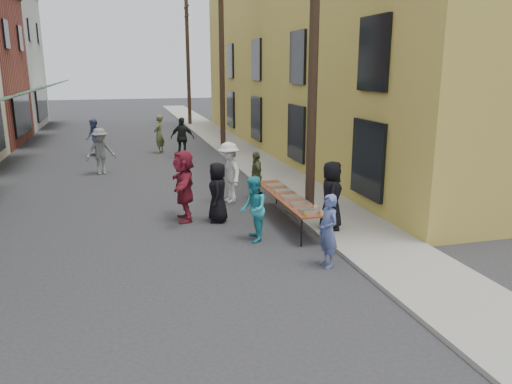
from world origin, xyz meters
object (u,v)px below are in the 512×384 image
utility_pole_near (314,53)px  catering_tray_sausage (310,211)px  guest_front_a (218,192)px  serving_table (288,197)px  guest_front_c (253,209)px  utility_pole_far (188,62)px  server (331,195)px  utility_pole_mid (222,60)px

utility_pole_near → catering_tray_sausage: (-0.75, -1.93, -3.71)m
guest_front_a → serving_table: bearing=81.9°
utility_pole_near → serving_table: size_ratio=2.25×
guest_front_a → guest_front_c: 1.86m
utility_pole_far → server: utility_pole_far is taller
serving_table → server: (0.80, -1.08, 0.27)m
utility_pole_near → utility_pole_mid: size_ratio=1.00×
catering_tray_sausage → utility_pole_near: bearing=68.7°
catering_tray_sausage → guest_front_c: (-1.28, 0.49, 0.01)m
utility_pole_far → catering_tray_sausage: 26.21m
server → utility_pole_near: bearing=22.5°
utility_pole_near → utility_pole_far: 24.00m
utility_pole_far → utility_pole_near: bearing=-90.0°
catering_tray_sausage → guest_front_a: (-1.81, 2.27, 0.04)m
utility_pole_far → guest_front_c: (-2.03, -25.44, -3.70)m
utility_pole_mid → guest_front_c: utility_pole_mid is taller
utility_pole_mid → utility_pole_far: size_ratio=1.00×
utility_pole_mid → guest_front_c: bearing=-98.6°
utility_pole_far → server: (0.05, -25.36, -3.52)m
server → catering_tray_sausage: bearing=145.9°
utility_pole_mid → serving_table: 12.88m
catering_tray_sausage → server: (0.80, 0.57, 0.19)m
utility_pole_near → server: bearing=-87.9°
utility_pole_far → guest_front_a: (-2.56, -23.67, -3.67)m
utility_pole_near → utility_pole_far: same height
utility_pole_far → server: size_ratio=5.10×
utility_pole_mid → guest_front_c: (-2.03, -13.44, -3.70)m
utility_pole_far → server: 25.60m
utility_pole_mid → serving_table: size_ratio=2.25×
utility_pole_mid → utility_pole_near: bearing=-90.0°
serving_table → utility_pole_mid: bearing=86.5°
utility_pole_far → guest_front_c: utility_pole_far is taller
utility_pole_near → guest_front_a: utility_pole_near is taller
serving_table → guest_front_c: (-1.28, -1.16, 0.09)m
guest_front_a → guest_front_c: guest_front_a is taller
utility_pole_near → server: (0.05, -1.36, -3.52)m
catering_tray_sausage → server: bearing=35.5°
utility_pole_mid → guest_front_a: 12.49m
serving_table → guest_front_c: 1.73m
guest_front_c → server: bearing=100.4°
utility_pole_far → serving_table: (-0.75, -24.28, -3.79)m
utility_pole_near → utility_pole_far: size_ratio=1.00×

